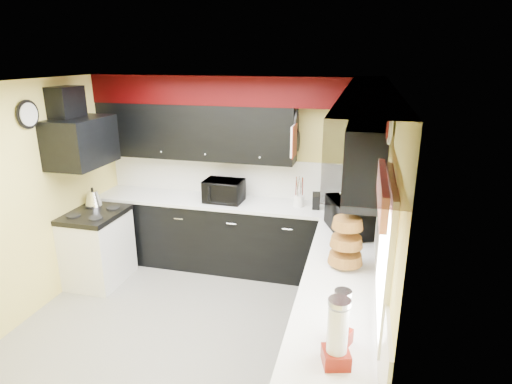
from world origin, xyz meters
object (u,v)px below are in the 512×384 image
knife_block (316,201)px  kettle (93,198)px  utensil_crock (299,201)px  toaster_oven (224,191)px  microwave (352,217)px

knife_block → kettle: (-2.74, -0.50, -0.03)m
utensil_crock → kettle: kettle is taller
toaster_oven → utensil_crock: (0.96, 0.06, -0.07)m
microwave → kettle: 3.19m
microwave → toaster_oven: bearing=47.6°
kettle → toaster_oven: bearing=17.5°
utensil_crock → knife_block: knife_block is taller
toaster_oven → utensil_crock: bearing=5.8°
toaster_oven → microwave: microwave is taller
utensil_crock → kettle: bearing=-167.6°
toaster_oven → kettle: size_ratio=2.32×
microwave → utensil_crock: bearing=23.0°
kettle → microwave: bearing=-2.0°
knife_block → utensil_crock: bearing=158.1°
toaster_oven → microwave: size_ratio=0.79×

